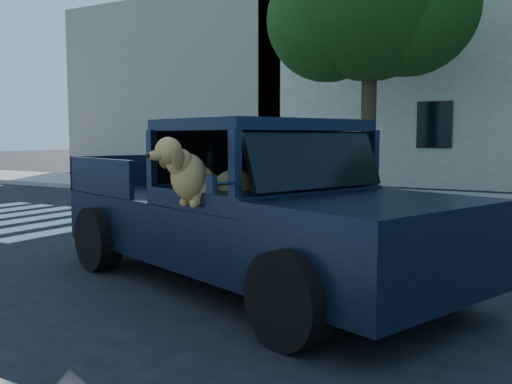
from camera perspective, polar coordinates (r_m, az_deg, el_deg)
ground at (r=7.00m, az=15.99°, el=-9.56°), size 120.00×120.00×0.00m
far_sidewalk at (r=15.94m, az=24.25°, el=-1.13°), size 60.00×4.00×0.15m
crosswalk at (r=13.67m, az=-22.95°, el=-2.41°), size 5.50×4.00×0.01m
street_tree_left at (r=17.57m, az=11.54°, el=18.34°), size 6.00×5.20×8.60m
building_left at (r=28.52m, az=-5.54°, el=9.99°), size 12.00×6.00×8.00m
pickup_truck at (r=7.00m, az=-1.45°, el=-3.70°), size 5.97×3.89×1.99m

